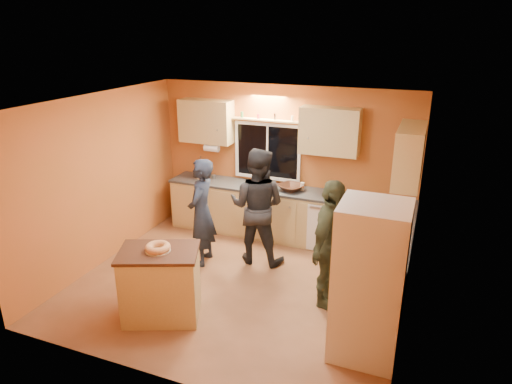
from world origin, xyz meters
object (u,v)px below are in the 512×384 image
at_px(person_center, 257,206).
at_px(island, 161,284).
at_px(person_right, 330,245).
at_px(person_left, 202,213).
at_px(refrigerator, 369,282).

bearing_deg(person_center, island, 70.20).
xyz_separation_m(island, person_right, (1.88, 1.04, 0.40)).
relative_size(person_left, person_right, 0.97).
bearing_deg(refrigerator, island, -174.16).
height_order(refrigerator, person_center, person_center).
xyz_separation_m(island, person_left, (-0.19, 1.46, 0.37)).
distance_m(island, person_center, 1.98).
relative_size(refrigerator, person_left, 1.07).
bearing_deg(person_left, person_right, 71.31).
distance_m(refrigerator, person_left, 2.93).
height_order(person_left, person_center, person_center).
relative_size(refrigerator, person_right, 1.04).
relative_size(island, person_center, 0.62).
distance_m(island, person_left, 1.52).
distance_m(island, person_right, 2.18).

